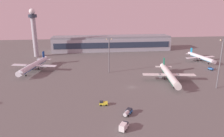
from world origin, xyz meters
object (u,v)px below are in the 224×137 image
airplane_terminal_side (34,65)px  baggage_tractor (211,68)px  apron_light_central (220,61)px  airplane_taxiway_distant (201,57)px  cargo_loader (103,103)px  fuel_truck (128,112)px  catering_truck (124,126)px  control_tower (34,30)px  airplane_far_stand (169,75)px  apron_light_east (109,53)px

airplane_terminal_side → baggage_tractor: 137.87m
apron_light_central → airplane_taxiway_distant: bearing=68.9°
baggage_tractor → cargo_loader: 102.62m
airplane_terminal_side → fuel_truck: airplane_terminal_side is taller
catering_truck → baggage_tractor: (82.33, 74.34, -0.40)m
control_tower → fuel_truck: (67.87, -126.41, -25.03)m
airplane_taxiway_distant → apron_light_central: 69.76m
control_tower → airplane_taxiway_distant: size_ratio=1.26×
airplane_far_stand → baggage_tractor: size_ratio=10.18×
airplane_terminal_side → baggage_tractor: (137.11, -14.15, -3.22)m
airplane_far_stand → baggage_tractor: (42.27, 20.47, -3.18)m
catering_truck → apron_light_east: bearing=118.5°
apron_light_central → baggage_tractor: bearing=63.6°
baggage_tractor → apron_light_central: size_ratio=0.15×
cargo_loader → control_tower: bearing=32.0°
airplane_far_stand → control_tower: bearing=-30.6°
airplane_far_stand → catering_truck: 67.19m
catering_truck → airplane_terminal_side: bearing=152.0°
fuel_truck → catering_truck: bearing=-74.3°
airplane_terminal_side → apron_light_central: 129.89m
airplane_terminal_side → cargo_loader: 81.54m
airplane_terminal_side → cargo_loader: size_ratio=10.42×
airplane_terminal_side → airplane_taxiway_distant: airplane_terminal_side is taller
catering_truck → fuel_truck: (4.05, 11.99, -0.21)m
control_tower → airplane_far_stand: size_ratio=1.03×
fuel_truck → airplane_terminal_side: bearing=162.0°
baggage_tractor → fuel_truck: bearing=-151.1°
cargo_loader → fuel_truck: (10.51, -10.91, 0.19)m
airplane_taxiway_distant → apron_light_east: apron_light_east is taller
airplane_terminal_side → apron_light_east: size_ratio=1.73×
airplane_far_stand → baggage_tractor: airplane_far_stand is taller
cargo_loader → apron_light_east: apron_light_east is taller
airplane_far_stand → airplane_terminal_side: (-94.83, 34.62, 0.04)m
baggage_tractor → fuel_truck: fuel_truck is taller
airplane_far_stand → cargo_loader: 55.98m
apron_light_central → apron_light_east: size_ratio=1.16×
airplane_terminal_side → apron_light_central: bearing=170.3°
airplane_far_stand → airplane_taxiway_distant: size_ratio=1.23×
baggage_tractor → apron_light_east: apron_light_east is taller
apron_light_central → apron_light_east: bearing=147.5°
control_tower → apron_light_central: (128.00, -100.53, -9.47)m
control_tower → fuel_truck: size_ratio=7.23×
airplane_far_stand → airplane_taxiway_distant: airplane_far_stand is taller
fuel_truck → apron_light_east: (-1.72, 65.30, 13.44)m
baggage_tractor → cargo_loader: same height
control_tower → catering_truck: size_ratio=7.61×
airplane_taxiway_distant → fuel_truck: (-84.81, -89.74, -2.18)m
airplane_taxiway_distant → catering_truck: 135.09m
baggage_tractor → airplane_taxiway_distant: bearing=67.0°
apron_light_central → apron_light_east: apron_light_central is taller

